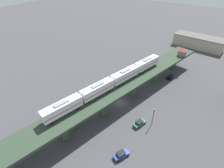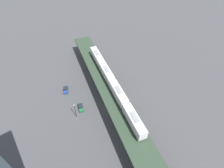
{
  "view_description": "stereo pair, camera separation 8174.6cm",
  "coord_description": "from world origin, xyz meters",
  "px_view_note": "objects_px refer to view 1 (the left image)",
  "views": [
    {
      "loc": [
        24.39,
        -43.02,
        43.6
      ],
      "look_at": [
        -2.05,
        -2.47,
        9.33
      ],
      "focal_mm": 28.0,
      "sensor_mm": 36.0,
      "label": 1
    },
    {
      "loc": [
        26.25,
        37.87,
        55.25
      ],
      "look_at": [
        -2.05,
        -2.47,
        9.33
      ],
      "focal_mm": 28.0,
      "sensor_mm": 36.0,
      "label": 2
    }
  ],
  "objects_px": {
    "signal_hut": "(182,52)",
    "street_car_green": "(139,123)",
    "street_lamp": "(153,115)",
    "warehouse_building": "(198,42)",
    "street_car_black": "(170,76)",
    "subway_train": "(112,81)",
    "delivery_truck": "(72,118)",
    "street_car_blue": "(121,155)"
  },
  "relations": [
    {
      "from": "signal_hut",
      "to": "street_car_green",
      "type": "height_order",
      "value": "signal_hut"
    },
    {
      "from": "street_lamp",
      "to": "warehouse_building",
      "type": "distance_m",
      "value": 74.11
    },
    {
      "from": "street_car_black",
      "to": "warehouse_building",
      "type": "bearing_deg",
      "value": 86.35
    },
    {
      "from": "subway_train",
      "to": "delivery_truck",
      "type": "bearing_deg",
      "value": -114.35
    },
    {
      "from": "street_car_blue",
      "to": "street_lamp",
      "type": "height_order",
      "value": "street_lamp"
    },
    {
      "from": "street_car_black",
      "to": "street_car_blue",
      "type": "bearing_deg",
      "value": -88.41
    },
    {
      "from": "signal_hut",
      "to": "street_car_black",
      "type": "distance_m",
      "value": 12.58
    },
    {
      "from": "street_car_blue",
      "to": "street_lamp",
      "type": "bearing_deg",
      "value": 80.77
    },
    {
      "from": "subway_train",
      "to": "warehouse_building",
      "type": "xyz_separation_m",
      "value": [
        15.12,
        73.1,
        -6.96
      ]
    },
    {
      "from": "subway_train",
      "to": "delivery_truck",
      "type": "relative_size",
      "value": 6.61
    },
    {
      "from": "subway_train",
      "to": "warehouse_building",
      "type": "bearing_deg",
      "value": 78.31
    },
    {
      "from": "subway_train",
      "to": "street_car_green",
      "type": "relative_size",
      "value": 10.34
    },
    {
      "from": "subway_train",
      "to": "street_car_blue",
      "type": "distance_m",
      "value": 23.22
    },
    {
      "from": "subway_train",
      "to": "street_lamp",
      "type": "relative_size",
      "value": 7.06
    },
    {
      "from": "signal_hut",
      "to": "street_car_green",
      "type": "distance_m",
      "value": 42.64
    },
    {
      "from": "street_car_green",
      "to": "street_car_blue",
      "type": "bearing_deg",
      "value": -86.57
    },
    {
      "from": "signal_hut",
      "to": "warehouse_building",
      "type": "xyz_separation_m",
      "value": [
        1.77,
        34.88,
        -6.22
      ]
    },
    {
      "from": "signal_hut",
      "to": "street_car_black",
      "type": "bearing_deg",
      "value": -96.52
    },
    {
      "from": "subway_train",
      "to": "street_car_blue",
      "type": "relative_size",
      "value": 10.34
    },
    {
      "from": "subway_train",
      "to": "signal_hut",
      "type": "distance_m",
      "value": 40.5
    },
    {
      "from": "warehouse_building",
      "to": "signal_hut",
      "type": "bearing_deg",
      "value": -92.9
    },
    {
      "from": "signal_hut",
      "to": "warehouse_building",
      "type": "distance_m",
      "value": 35.47
    },
    {
      "from": "delivery_truck",
      "to": "street_car_black",
      "type": "bearing_deg",
      "value": 66.63
    },
    {
      "from": "subway_train",
      "to": "street_lamp",
      "type": "xyz_separation_m",
      "value": [
        16.07,
        -1.0,
        -6.26
      ]
    },
    {
      "from": "street_car_black",
      "to": "subway_train",
      "type": "bearing_deg",
      "value": -112.9
    },
    {
      "from": "street_car_blue",
      "to": "street_lamp",
      "type": "distance_m",
      "value": 15.82
    },
    {
      "from": "street_car_green",
      "to": "street_car_black",
      "type": "relative_size",
      "value": 1.07
    },
    {
      "from": "warehouse_building",
      "to": "delivery_truck",
      "type": "bearing_deg",
      "value": -103.86
    },
    {
      "from": "street_car_blue",
      "to": "street_car_green",
      "type": "height_order",
      "value": "same"
    },
    {
      "from": "street_car_black",
      "to": "delivery_truck",
      "type": "height_order",
      "value": "delivery_truck"
    },
    {
      "from": "subway_train",
      "to": "street_car_black",
      "type": "height_order",
      "value": "subway_train"
    },
    {
      "from": "street_car_blue",
      "to": "subway_train",
      "type": "bearing_deg",
      "value": 129.82
    },
    {
      "from": "signal_hut",
      "to": "street_car_black",
      "type": "height_order",
      "value": "signal_hut"
    },
    {
      "from": "street_car_black",
      "to": "delivery_truck",
      "type": "distance_m",
      "value": 47.22
    },
    {
      "from": "subway_train",
      "to": "signal_hut",
      "type": "xyz_separation_m",
      "value": [
        13.36,
        38.22,
        -0.74
      ]
    },
    {
      "from": "street_car_black",
      "to": "street_car_green",
      "type": "bearing_deg",
      "value": -89.12
    },
    {
      "from": "street_car_green",
      "to": "street_car_black",
      "type": "distance_m",
      "value": 32.7
    },
    {
      "from": "street_car_green",
      "to": "warehouse_building",
      "type": "height_order",
      "value": "warehouse_building"
    },
    {
      "from": "delivery_truck",
      "to": "warehouse_building",
      "type": "height_order",
      "value": "warehouse_building"
    },
    {
      "from": "subway_train",
      "to": "warehouse_building",
      "type": "relative_size",
      "value": 1.67
    },
    {
      "from": "street_car_blue",
      "to": "warehouse_building",
      "type": "height_order",
      "value": "warehouse_building"
    },
    {
      "from": "delivery_truck",
      "to": "street_lamp",
      "type": "relative_size",
      "value": 1.07
    }
  ]
}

